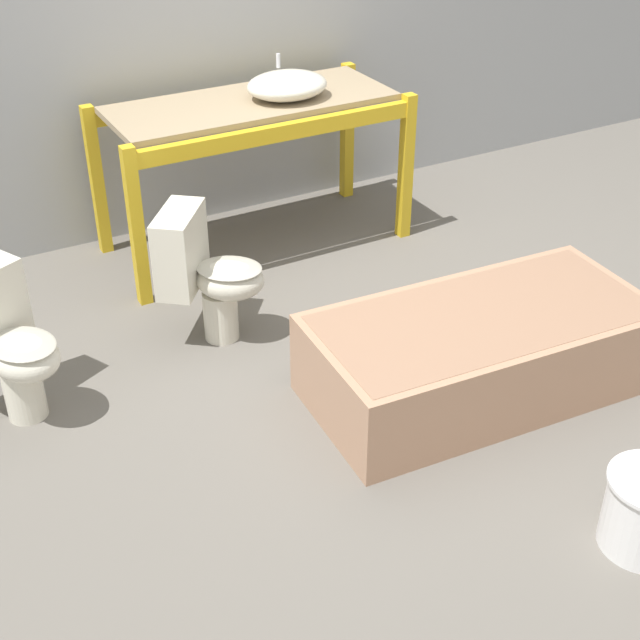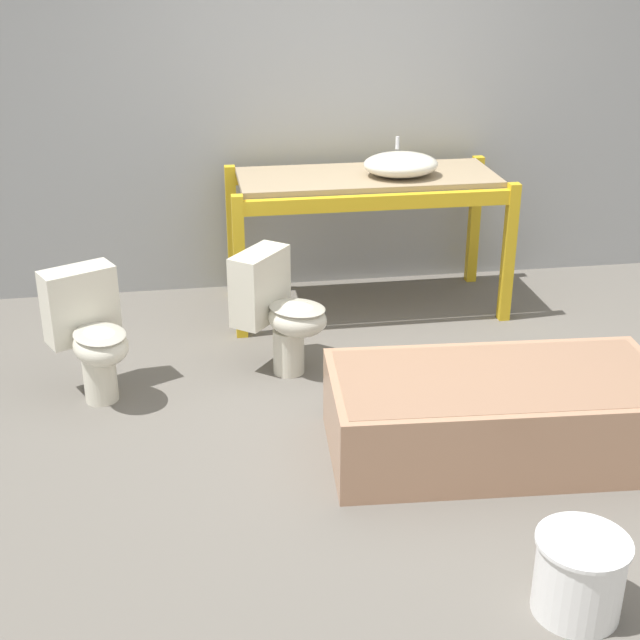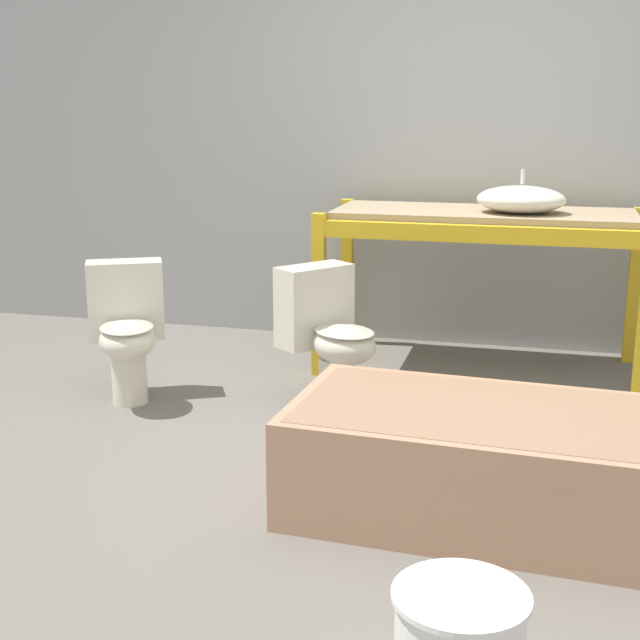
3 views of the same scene
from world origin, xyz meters
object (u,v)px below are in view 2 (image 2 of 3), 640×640
at_px(sink_basin, 401,164).
at_px(bucket_white, 579,574).
at_px(toilet_far, 91,330).
at_px(toilet_near, 278,307).
at_px(bathtub_main, 497,409).

bearing_deg(sink_basin, bucket_white, -90.00).
xyz_separation_m(sink_basin, bucket_white, (-0.00, -2.95, -0.82)).
distance_m(toilet_far, bucket_white, 2.78).
relative_size(sink_basin, bucket_white, 1.35).
relative_size(toilet_near, toilet_far, 1.00).
bearing_deg(bucket_white, sink_basin, 90.00).
bearing_deg(bathtub_main, toilet_near, 135.61).
bearing_deg(sink_basin, toilet_far, -153.74).
xyz_separation_m(bathtub_main, bucket_white, (-0.06, -1.12, -0.07)).
bearing_deg(toilet_near, bucket_white, -119.69).
xyz_separation_m(sink_basin, bathtub_main, (0.06, -1.83, -0.75)).
distance_m(sink_basin, bucket_white, 3.06).
relative_size(sink_basin, toilet_near, 0.68).
xyz_separation_m(sink_basin, toilet_far, (-1.91, -0.94, -0.60)).
xyz_separation_m(bathtub_main, toilet_near, (-0.94, 1.04, 0.16)).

